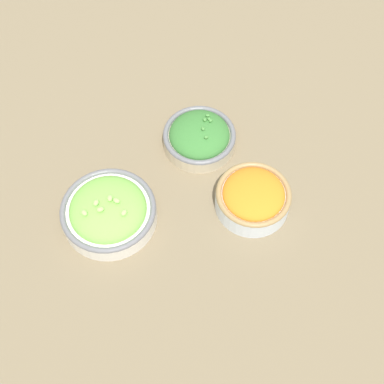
# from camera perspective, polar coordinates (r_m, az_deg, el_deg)

# --- Properties ---
(ground_plane) EXTENTS (3.00, 3.00, 0.00)m
(ground_plane) POSITION_cam_1_polar(r_m,az_deg,el_deg) (1.11, 0.00, -0.79)
(ground_plane) COLOR #75664C
(bowl_lettuce) EXTENTS (0.19, 0.19, 0.08)m
(bowl_lettuce) POSITION_cam_1_polar(r_m,az_deg,el_deg) (1.08, -8.89, -2.04)
(bowl_lettuce) COLOR silver
(bowl_lettuce) RESTS_ON ground_plane
(bowl_carrots) EXTENTS (0.15, 0.15, 0.06)m
(bowl_carrots) POSITION_cam_1_polar(r_m,az_deg,el_deg) (1.08, 6.54, -0.54)
(bowl_carrots) COLOR silver
(bowl_carrots) RESTS_ON ground_plane
(bowl_broccoli) EXTENTS (0.16, 0.16, 0.07)m
(bowl_broccoli) POSITION_cam_1_polar(r_m,az_deg,el_deg) (1.17, 0.79, 5.93)
(bowl_broccoli) COLOR beige
(bowl_broccoli) RESTS_ON ground_plane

